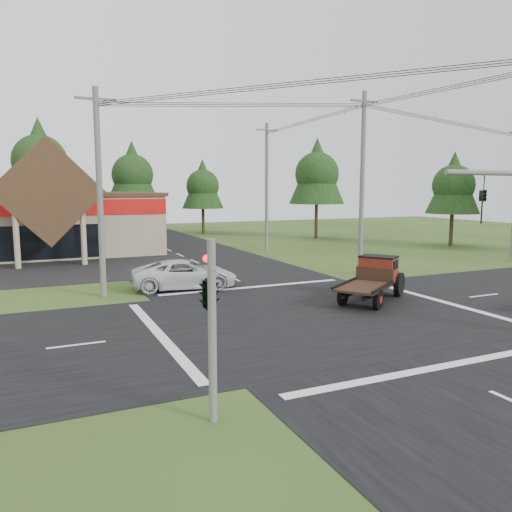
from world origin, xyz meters
TOP-DOWN VIEW (x-y plane):
  - ground at (0.00, 0.00)m, footprint 120.00×120.00m
  - road_ns at (0.00, 0.00)m, footprint 12.00×120.00m
  - road_ew at (0.00, 0.00)m, footprint 120.00×12.00m
  - traffic_signal_corner at (-7.50, -7.32)m, footprint 0.53×2.48m
  - utility_pole_nw at (-8.00, 8.00)m, footprint 2.00×0.30m
  - utility_pole_ne at (8.00, 8.00)m, footprint 2.00×0.30m
  - utility_pole_n at (8.00, 22.00)m, footprint 2.00×0.30m
  - tree_row_c at (-10.00, 41.00)m, footprint 7.28×7.28m
  - tree_row_d at (0.00, 42.00)m, footprint 6.16×6.16m
  - tree_row_e at (8.00, 40.00)m, footprint 5.04×5.04m
  - tree_side_ne at (18.00, 30.00)m, footprint 6.16×6.16m
  - tree_side_e_near at (26.00, 18.00)m, footprint 5.04×5.04m
  - antique_flatbed_truck at (3.89, 1.43)m, footprint 5.47×4.60m
  - white_pickup at (-3.58, 8.32)m, footprint 6.12×3.54m

SIDE VIEW (x-z plane):
  - ground at x=0.00m, z-range 0.00..0.00m
  - road_ns at x=0.00m, z-range 0.00..0.02m
  - road_ew at x=0.00m, z-range 0.00..0.02m
  - white_pickup at x=-3.58m, z-range 0.00..1.60m
  - antique_flatbed_truck at x=3.89m, z-range 0.00..2.19m
  - traffic_signal_corner at x=-7.50m, z-range 1.32..5.72m
  - utility_pole_nw at x=-8.00m, z-range 0.14..10.64m
  - utility_pole_n at x=8.00m, z-range 0.14..11.34m
  - utility_pole_ne at x=8.00m, z-range 0.14..11.64m
  - tree_row_e at x=8.00m, z-range 1.49..10.58m
  - tree_side_e_near at x=26.00m, z-range 1.49..10.58m
  - tree_row_d at x=0.00m, z-range 1.82..12.93m
  - tree_side_ne at x=18.00m, z-range 1.82..12.93m
  - tree_row_c at x=-10.00m, z-range 2.16..15.29m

